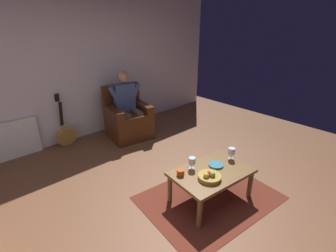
{
  "coord_description": "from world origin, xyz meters",
  "views": [
    {
      "loc": [
        1.98,
        1.72,
        2.14
      ],
      "look_at": [
        -0.48,
        -0.95,
        0.59
      ],
      "focal_mm": 26.61,
      "sensor_mm": 36.0,
      "label": 1
    }
  ],
  "objects_px": {
    "person_seated": "(127,103)",
    "wine_glass_near": "(192,161)",
    "coffee_table": "(211,175)",
    "guitar": "(66,134)",
    "fruit_bowl": "(210,176)",
    "wine_glass_far": "(231,152)",
    "armchair": "(128,120)",
    "decorative_dish": "(216,165)",
    "candle_jar": "(181,172)"
  },
  "relations": [
    {
      "from": "coffee_table",
      "to": "armchair",
      "type": "bearing_deg",
      "value": -97.67
    },
    {
      "from": "wine_glass_far",
      "to": "fruit_bowl",
      "type": "xyz_separation_m",
      "value": [
        0.57,
        0.1,
        -0.07
      ]
    },
    {
      "from": "guitar",
      "to": "candle_jar",
      "type": "bearing_deg",
      "value": 99.09
    },
    {
      "from": "coffee_table",
      "to": "wine_glass_far",
      "type": "xyz_separation_m",
      "value": [
        -0.42,
        -0.01,
        0.17
      ]
    },
    {
      "from": "person_seated",
      "to": "wine_glass_near",
      "type": "distance_m",
      "value": 2.14
    },
    {
      "from": "person_seated",
      "to": "wine_glass_far",
      "type": "distance_m",
      "value": 2.28
    },
    {
      "from": "wine_glass_near",
      "to": "wine_glass_far",
      "type": "relative_size",
      "value": 0.97
    },
    {
      "from": "wine_glass_far",
      "to": "guitar",
      "type": "bearing_deg",
      "value": -66.79
    },
    {
      "from": "guitar",
      "to": "wine_glass_near",
      "type": "relative_size",
      "value": 5.99
    },
    {
      "from": "armchair",
      "to": "coffee_table",
      "type": "relative_size",
      "value": 0.95
    },
    {
      "from": "armchair",
      "to": "fruit_bowl",
      "type": "relative_size",
      "value": 3.61
    },
    {
      "from": "wine_glass_near",
      "to": "wine_glass_far",
      "type": "height_order",
      "value": "wine_glass_far"
    },
    {
      "from": "coffee_table",
      "to": "fruit_bowl",
      "type": "bearing_deg",
      "value": 29.79
    },
    {
      "from": "coffee_table",
      "to": "guitar",
      "type": "bearing_deg",
      "value": -74.61
    },
    {
      "from": "decorative_dish",
      "to": "armchair",
      "type": "bearing_deg",
      "value": -94.45
    },
    {
      "from": "armchair",
      "to": "decorative_dish",
      "type": "height_order",
      "value": "armchair"
    },
    {
      "from": "wine_glass_near",
      "to": "wine_glass_far",
      "type": "distance_m",
      "value": 0.6
    },
    {
      "from": "wine_glass_far",
      "to": "fruit_bowl",
      "type": "relative_size",
      "value": 0.59
    },
    {
      "from": "fruit_bowl",
      "to": "candle_jar",
      "type": "height_order",
      "value": "fruit_bowl"
    },
    {
      "from": "armchair",
      "to": "coffee_table",
      "type": "xyz_separation_m",
      "value": [
        0.31,
        2.29,
        0.01
      ]
    },
    {
      "from": "person_seated",
      "to": "decorative_dish",
      "type": "xyz_separation_m",
      "value": [
        0.17,
        2.24,
        -0.26
      ]
    },
    {
      "from": "person_seated",
      "to": "fruit_bowl",
      "type": "bearing_deg",
      "value": 88.6
    },
    {
      "from": "wine_glass_far",
      "to": "coffee_table",
      "type": "bearing_deg",
      "value": 0.86
    },
    {
      "from": "armchair",
      "to": "person_seated",
      "type": "xyz_separation_m",
      "value": [
        0.0,
        0.01,
        0.34
      ]
    },
    {
      "from": "wine_glass_near",
      "to": "candle_jar",
      "type": "height_order",
      "value": "wine_glass_near"
    },
    {
      "from": "person_seated",
      "to": "wine_glass_near",
      "type": "bearing_deg",
      "value": 87.33
    },
    {
      "from": "candle_jar",
      "to": "wine_glass_near",
      "type": "bearing_deg",
      "value": 179.91
    },
    {
      "from": "candle_jar",
      "to": "fruit_bowl",
      "type": "bearing_deg",
      "value": 123.35
    },
    {
      "from": "wine_glass_near",
      "to": "candle_jar",
      "type": "xyz_separation_m",
      "value": [
        0.2,
        -0.0,
        -0.07
      ]
    },
    {
      "from": "armchair",
      "to": "person_seated",
      "type": "relative_size",
      "value": 0.78
    },
    {
      "from": "wine_glass_near",
      "to": "armchair",
      "type": "bearing_deg",
      "value": -102.31
    },
    {
      "from": "person_seated",
      "to": "wine_glass_far",
      "type": "xyz_separation_m",
      "value": [
        -0.11,
        2.28,
        -0.16
      ]
    },
    {
      "from": "person_seated",
      "to": "guitar",
      "type": "height_order",
      "value": "person_seated"
    },
    {
      "from": "coffee_table",
      "to": "fruit_bowl",
      "type": "height_order",
      "value": "fruit_bowl"
    },
    {
      "from": "armchair",
      "to": "guitar",
      "type": "height_order",
      "value": "armchair"
    },
    {
      "from": "wine_glass_far",
      "to": "wine_glass_near",
      "type": "bearing_deg",
      "value": -18.98
    },
    {
      "from": "guitar",
      "to": "coffee_table",
      "type": "bearing_deg",
      "value": 105.39
    },
    {
      "from": "decorative_dish",
      "to": "wine_glass_near",
      "type": "bearing_deg",
      "value": -30.2
    },
    {
      "from": "person_seated",
      "to": "candle_jar",
      "type": "distance_m",
      "value": 2.19
    },
    {
      "from": "person_seated",
      "to": "candle_jar",
      "type": "height_order",
      "value": "person_seated"
    },
    {
      "from": "person_seated",
      "to": "wine_glass_far",
      "type": "relative_size",
      "value": 7.79
    },
    {
      "from": "guitar",
      "to": "decorative_dish",
      "type": "height_order",
      "value": "guitar"
    },
    {
      "from": "wine_glass_near",
      "to": "candle_jar",
      "type": "relative_size",
      "value": 1.74
    },
    {
      "from": "guitar",
      "to": "fruit_bowl",
      "type": "xyz_separation_m",
      "value": [
        -0.6,
        2.83,
        0.24
      ]
    },
    {
      "from": "armchair",
      "to": "wine_glass_far",
      "type": "height_order",
      "value": "armchair"
    },
    {
      "from": "fruit_bowl",
      "to": "candle_jar",
      "type": "xyz_separation_m",
      "value": [
        0.19,
        -0.29,
        -0.0
      ]
    },
    {
      "from": "guitar",
      "to": "person_seated",
      "type": "bearing_deg",
      "value": 156.77
    },
    {
      "from": "candle_jar",
      "to": "decorative_dish",
      "type": "bearing_deg",
      "value": 161.17
    },
    {
      "from": "guitar",
      "to": "wine_glass_far",
      "type": "bearing_deg",
      "value": 113.21
    },
    {
      "from": "armchair",
      "to": "fruit_bowl",
      "type": "bearing_deg",
      "value": 88.61
    }
  ]
}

